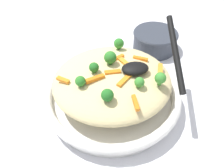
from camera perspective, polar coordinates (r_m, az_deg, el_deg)
The scene contains 22 objects.
ground_plane at distance 0.54m, azimuth -0.00°, elevation -4.66°, with size 2.40×2.40×0.00m, color silver.
serving_bowl at distance 0.52m, azimuth -0.00°, elevation -2.84°, with size 0.31×0.31×0.05m.
pasta_mound at distance 0.49m, azimuth -0.00°, elevation 0.88°, with size 0.25×0.24×0.06m, color #DBC689.
carrot_piece_0 at distance 0.46m, azimuth -12.18°, elevation 1.01°, with size 0.03×0.01×0.01m, color orange.
carrot_piece_1 at distance 0.41m, azimuth 5.91°, elevation -4.70°, with size 0.04×0.01×0.01m, color orange.
carrot_piece_2 at distance 0.44m, azimuth 3.10°, elevation 0.98°, with size 0.04×0.01×0.01m, color orange.
carrot_piece_3 at distance 0.46m, azimuth -0.10°, elevation 2.97°, with size 0.03×0.01×0.01m, color orange.
carrot_piece_4 at distance 0.45m, azimuth -4.26°, elevation 1.34°, with size 0.04×0.01×0.01m, color orange.
carrot_piece_5 at distance 0.51m, azimuth 7.13°, elevation 6.29°, with size 0.03×0.01×0.01m, color orange.
carrot_piece_6 at distance 0.48m, azimuth 12.00°, elevation 3.24°, with size 0.04×0.01×0.01m, color orange.
carrot_piece_7 at distance 0.48m, azimuth 3.38°, elevation 5.13°, with size 0.04×0.01×0.01m, color orange.
carrot_piece_8 at distance 0.47m, azimuth 5.92°, elevation 3.84°, with size 0.04×0.01×0.01m, color orange.
carrot_piece_9 at distance 0.50m, azimuth 1.53°, elevation 6.60°, with size 0.03×0.01×0.01m, color orange.
broccoli_floret_0 at distance 0.47m, azimuth -0.39°, elevation 6.66°, with size 0.03×0.03×0.03m.
broccoli_floret_1 at distance 0.41m, azimuth -1.17°, elevation -2.83°, with size 0.02×0.02×0.03m.
broccoli_floret_2 at distance 0.45m, azimuth 12.03°, elevation 1.42°, with size 0.02×0.02×0.03m.
broccoli_floret_3 at distance 0.53m, azimuth 1.73°, elevation 10.11°, with size 0.02×0.02×0.03m.
broccoli_floret_4 at distance 0.46m, azimuth -4.61°, elevation 4.48°, with size 0.02×0.02×0.03m.
broccoli_floret_5 at distance 0.43m, azimuth 6.89°, elevation 0.42°, with size 0.02×0.02×0.02m.
broccoli_floret_6 at distance 0.44m, azimuth -7.95°, elevation 0.70°, with size 0.02×0.02×0.02m.
serving_spoon at distance 0.46m, azimuth 9.48°, elevation 5.27°, with size 0.12×0.16×0.09m.
companion_bowl at distance 0.70m, azimuth 10.72°, elevation 10.91°, with size 0.13×0.13×0.06m.
Camera 1 is at (-0.06, -0.35, 0.40)m, focal length 36.45 mm.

